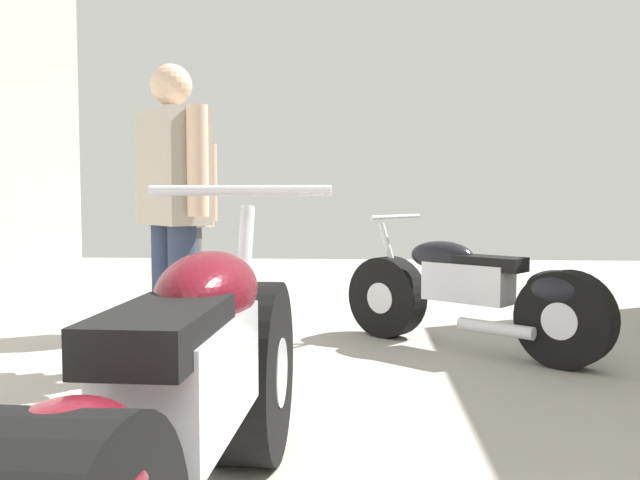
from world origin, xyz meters
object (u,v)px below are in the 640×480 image
object	(u,v)px
motorcycle_maroon_cruiser	(182,422)
mechanic_in_blue	(173,199)
motorcycle_black_naked	(473,295)
mechanic_with_helmet	(181,198)

from	to	relation	value
motorcycle_maroon_cruiser	mechanic_in_blue	xyz separation A→B (m)	(-0.61, 2.12, 0.56)
motorcycle_maroon_cruiser	motorcycle_black_naked	bearing A→B (deg)	66.27
mechanic_in_blue	mechanic_with_helmet	distance (m)	1.15
motorcycle_maroon_cruiser	mechanic_in_blue	distance (m)	2.28
mechanic_in_blue	motorcycle_maroon_cruiser	bearing A→B (deg)	-73.93
motorcycle_maroon_cruiser	motorcycle_black_naked	size ratio (longest dim) A/B	1.44
motorcycle_black_naked	mechanic_in_blue	xyz separation A→B (m)	(-1.80, -0.58, 0.62)
mechanic_in_blue	mechanic_with_helmet	xyz separation A→B (m)	(-0.25, 1.12, -0.00)
motorcycle_black_naked	mechanic_in_blue	distance (m)	1.99
motorcycle_black_naked	mechanic_with_helmet	bearing A→B (deg)	165.33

